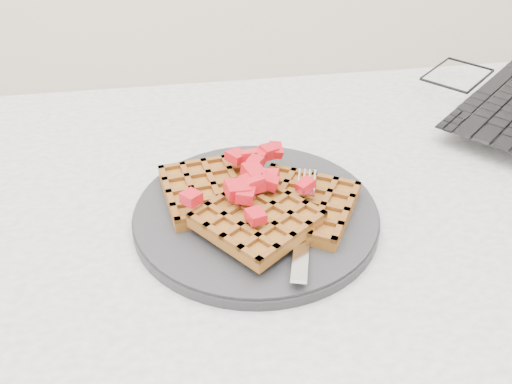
% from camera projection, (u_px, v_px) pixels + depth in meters
% --- Properties ---
extents(table, '(1.20, 0.80, 0.75)m').
position_uv_depth(table, '(319.00, 294.00, 0.72)').
color(table, silver).
rests_on(table, ground).
extents(plate, '(0.28, 0.28, 0.02)m').
position_uv_depth(plate, '(256.00, 214.00, 0.66)').
color(plate, black).
rests_on(plate, table).
extents(waffles, '(0.24, 0.21, 0.03)m').
position_uv_depth(waffles, '(257.00, 203.00, 0.64)').
color(waffles, '#92581F').
rests_on(waffles, plate).
extents(strawberry_pile, '(0.15, 0.15, 0.02)m').
position_uv_depth(strawberry_pile, '(256.00, 182.00, 0.63)').
color(strawberry_pile, '#9D000D').
rests_on(strawberry_pile, waffles).
extents(fork, '(0.07, 0.18, 0.02)m').
position_uv_depth(fork, '(304.00, 222.00, 0.62)').
color(fork, silver).
rests_on(fork, plate).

